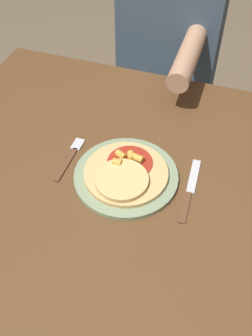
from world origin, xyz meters
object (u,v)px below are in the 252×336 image
object	(u,v)px
fork	(71,157)
knife	(189,191)
pizza	(125,173)
plate	(126,176)
dining_table	(139,204)
person_diner	(169,59)

from	to	relation	value
fork	knife	distance (m)	0.35
knife	pizza	bearing A→B (deg)	-176.29
plate	pizza	size ratio (longest dim) A/B	1.24
pizza	fork	xyz separation A→B (m)	(-0.17, 0.03, -0.02)
dining_table	knife	size ratio (longest dim) A/B	5.80
plate	dining_table	bearing A→B (deg)	-10.34
fork	person_diner	bearing A→B (deg)	79.69
plate	fork	world-z (taller)	plate
knife	dining_table	bearing A→B (deg)	-173.89
pizza	knife	distance (m)	0.18
knife	person_diner	size ratio (longest dim) A/B	0.19
plate	fork	xyz separation A→B (m)	(-0.17, 0.02, -0.00)
plate	knife	size ratio (longest dim) A/B	1.28
plate	person_diner	distance (m)	0.71
pizza	fork	size ratio (longest dim) A/B	1.29
dining_table	plate	distance (m)	0.11
person_diner	fork	bearing A→B (deg)	-100.31
fork	person_diner	xyz separation A→B (m)	(0.12, 0.68, -0.07)
pizza	fork	world-z (taller)	pizza
fork	pizza	bearing A→B (deg)	-9.45
dining_table	fork	distance (m)	0.24
plate	person_diner	size ratio (longest dim) A/B	0.24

